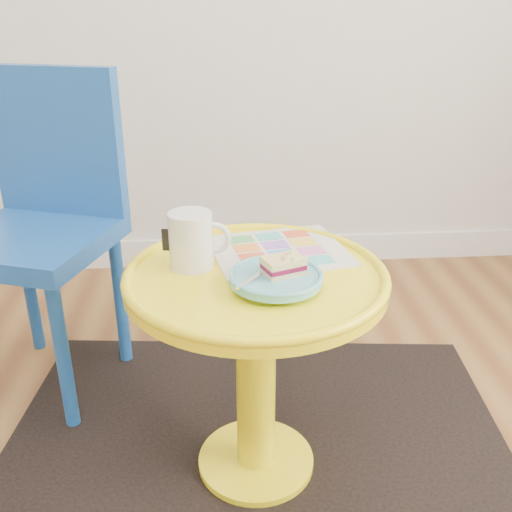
{
  "coord_description": "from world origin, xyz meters",
  "views": [
    {
      "loc": [
        0.38,
        -0.31,
        1.05
      ],
      "look_at": [
        0.47,
        0.78,
        0.57
      ],
      "focal_mm": 40.0,
      "sensor_mm": 36.0,
      "label": 1
    }
  ],
  "objects": [
    {
      "name": "rug",
      "position": [
        0.47,
        0.78,
        0.0
      ],
      "size": [
        1.4,
        1.22,
        0.01
      ],
      "primitive_type": "cube",
      "rotation": [
        0.0,
        0.0,
        -0.1
      ],
      "color": "black",
      "rests_on": "ground"
    },
    {
      "name": "side_table",
      "position": [
        0.47,
        0.78,
        0.38
      ],
      "size": [
        0.56,
        0.56,
        0.53
      ],
      "color": "yellow",
      "rests_on": "ground"
    },
    {
      "name": "chair",
      "position": [
        -0.09,
        1.23,
        0.52
      ],
      "size": [
        0.51,
        0.51,
        0.9
      ],
      "rotation": [
        0.0,
        0.0,
        -0.33
      ],
      "color": "#184EA1",
      "rests_on": "ground"
    },
    {
      "name": "newspaper",
      "position": [
        0.53,
        0.89,
        0.53
      ],
      "size": [
        0.34,
        0.3,
        0.01
      ],
      "primitive_type": "cube",
      "rotation": [
        0.0,
        0.0,
        0.19
      ],
      "color": "silver",
      "rests_on": "side_table"
    },
    {
      "name": "mug",
      "position": [
        0.33,
        0.82,
        0.6
      ],
      "size": [
        0.13,
        0.09,
        0.12
      ],
      "rotation": [
        0.0,
        0.0,
        -0.12
      ],
      "color": "white",
      "rests_on": "side_table"
    },
    {
      "name": "plate",
      "position": [
        0.5,
        0.71,
        0.55
      ],
      "size": [
        0.19,
        0.19,
        0.02
      ],
      "color": "#5AB1BE",
      "rests_on": "newspaper"
    },
    {
      "name": "cake_slice",
      "position": [
        0.52,
        0.72,
        0.57
      ],
      "size": [
        0.09,
        0.08,
        0.04
      ],
      "rotation": [
        0.0,
        0.0,
        0.38
      ],
      "color": "#D3BC8C",
      "rests_on": "plate"
    },
    {
      "name": "fork",
      "position": [
        0.47,
        0.71,
        0.56
      ],
      "size": [
        0.1,
        0.12,
        0.0
      ],
      "rotation": [
        0.0,
        0.0,
        -0.67
      ],
      "color": "silver",
      "rests_on": "plate"
    }
  ]
}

